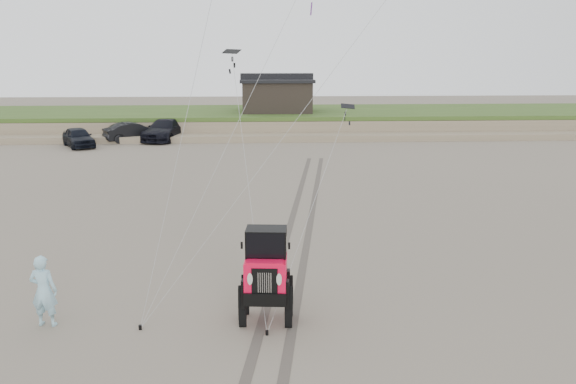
# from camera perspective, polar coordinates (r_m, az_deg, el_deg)

# --- Properties ---
(ground) EXTENTS (160.00, 160.00, 0.00)m
(ground) POSITION_cam_1_polar(r_m,az_deg,el_deg) (15.14, -4.26, -12.41)
(ground) COLOR #6B6054
(ground) RESTS_ON ground
(dune_ridge) EXTENTS (160.00, 14.25, 1.73)m
(dune_ridge) POSITION_cam_1_polar(r_m,az_deg,el_deg) (51.42, -3.40, 7.22)
(dune_ridge) COLOR #7A6B54
(dune_ridge) RESTS_ON ground
(cabin) EXTENTS (6.40, 5.40, 3.35)m
(cabin) POSITION_cam_1_polar(r_m,az_deg,el_deg) (50.73, -1.15, 9.89)
(cabin) COLOR black
(cabin) RESTS_ON dune_ridge
(truck_a) EXTENTS (3.59, 4.52, 1.44)m
(truck_a) POSITION_cam_1_polar(r_m,az_deg,el_deg) (44.61, -20.52, 5.24)
(truck_a) COLOR black
(truck_a) RESTS_ON ground
(truck_b) EXTENTS (4.77, 3.61, 1.50)m
(truck_b) POSITION_cam_1_polar(r_m,az_deg,el_deg) (46.15, -15.40, 5.92)
(truck_b) COLOR black
(truck_b) RESTS_ON ground
(truck_c) EXTENTS (3.57, 6.18, 1.68)m
(truck_c) POSITION_cam_1_polar(r_m,az_deg,el_deg) (46.25, -12.34, 6.22)
(truck_c) COLOR black
(truck_c) RESTS_ON ground
(jeep) EXTENTS (2.71, 5.43, 1.96)m
(jeep) POSITION_cam_1_polar(r_m,az_deg,el_deg) (14.41, -2.23, -9.50)
(jeep) COLOR #FF0C39
(jeep) RESTS_ON ground
(man) EXTENTS (0.73, 0.52, 1.87)m
(man) POSITION_cam_1_polar(r_m,az_deg,el_deg) (15.48, -23.57, -9.19)
(man) COLOR #8FD3DD
(man) RESTS_ON ground
(stake_main) EXTENTS (0.08, 0.08, 0.12)m
(stake_main) POSITION_cam_1_polar(r_m,az_deg,el_deg) (14.85, -14.79, -13.15)
(stake_main) COLOR black
(stake_main) RESTS_ON ground
(stake_aux) EXTENTS (0.08, 0.08, 0.12)m
(stake_aux) POSITION_cam_1_polar(r_m,az_deg,el_deg) (14.15, -2.15, -14.09)
(stake_aux) COLOR black
(stake_aux) RESTS_ON ground
(tire_tracks) EXTENTS (5.22, 29.74, 0.01)m
(tire_tracks) POSITION_cam_1_polar(r_m,az_deg,el_deg) (22.65, 1.24, -3.35)
(tire_tracks) COLOR #4C443D
(tire_tracks) RESTS_ON ground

